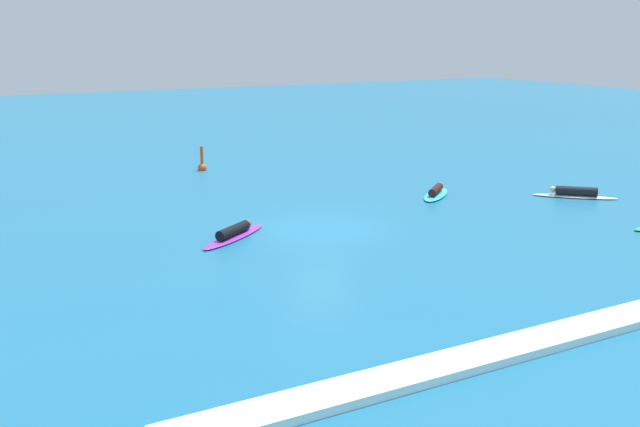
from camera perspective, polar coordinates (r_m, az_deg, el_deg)
The scene contains 6 objects.
ground_plane at distance 23.76m, azimuth -0.00°, elevation -1.17°, with size 120.00×120.00×0.00m, color #1E6B93.
surfer_on_purple_board at distance 22.79m, azimuth -6.80°, elevation -1.56°, with size 3.02×2.39×0.41m.
surfer_on_white_board at distance 29.84m, azimuth 19.48°, elevation 1.52°, with size 2.70×2.58×0.44m.
surfer_on_teal_board at distance 28.80m, azimuth 9.15°, elevation 1.66°, with size 2.49×2.29×0.41m.
marker_buoy at distance 34.20m, azimuth -9.29°, elevation 3.75°, with size 0.42×0.42×1.23m.
wave_crest at distance 16.02m, azimuth 17.88°, elevation -9.28°, with size 16.93×0.90×0.18m, color white.
Camera 1 is at (-10.92, -20.14, 6.27)m, focal length 40.52 mm.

